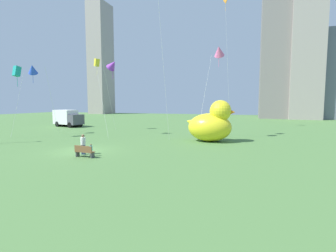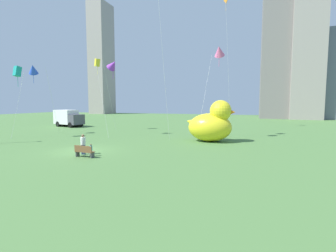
# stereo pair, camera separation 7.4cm
# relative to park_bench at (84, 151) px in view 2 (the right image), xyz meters

# --- Properties ---
(ground_plane) EXTENTS (140.00, 140.00, 0.00)m
(ground_plane) POSITION_rel_park_bench_xyz_m (-1.78, 2.16, -0.47)
(ground_plane) COLOR #4B753C
(park_bench) EXTENTS (1.58, 0.53, 0.90)m
(park_bench) POSITION_rel_park_bench_xyz_m (0.00, 0.00, 0.00)
(park_bench) COLOR brown
(park_bench) RESTS_ON ground
(person_adult) EXTENTS (0.39, 0.39, 1.61)m
(person_adult) POSITION_rel_park_bench_xyz_m (-0.74, 0.87, 0.41)
(person_adult) COLOR #38476B
(person_adult) RESTS_ON ground
(person_child) EXTENTS (0.23, 0.23, 0.95)m
(person_child) POSITION_rel_park_bench_xyz_m (0.23, 0.51, 0.05)
(person_child) COLOR silver
(person_child) RESTS_ON ground
(giant_inflatable_duck) EXTENTS (5.27, 3.38, 4.36)m
(giant_inflatable_duck) POSITION_rel_park_bench_xyz_m (7.87, 10.74, 1.39)
(giant_inflatable_duck) COLOR yellow
(giant_inflatable_duck) RESTS_ON ground
(box_truck) EXTENTS (5.79, 3.46, 2.85)m
(box_truck) POSITION_rel_park_bench_xyz_m (-17.93, 19.24, 0.96)
(box_truck) COLOR white
(box_truck) RESTS_ON ground
(city_skyline) EXTENTS (80.08, 19.06, 40.13)m
(city_skyline) POSITION_rel_park_bench_xyz_m (7.56, 58.33, 17.30)
(city_skyline) COLOR #9E938C
(city_skyline) RESTS_ON ground
(kite_orange) EXTENTS (1.50, 1.59, 20.50)m
(kite_orange) POSITION_rel_park_bench_xyz_m (7.68, 24.80, 18.02)
(kite_orange) COLOR silver
(kite_orange) RESTS_ON ground
(kite_teal) EXTENTS (1.49, 1.60, 8.21)m
(kite_teal) POSITION_rel_park_bench_xyz_m (-13.25, 5.95, 7.09)
(kite_teal) COLOR silver
(kite_teal) RESTS_ON ground
(kite_purple) EXTENTS (2.93, 2.79, 9.44)m
(kite_purple) POSITION_rel_park_bench_xyz_m (-4.28, 11.42, 8.18)
(kite_purple) COLOR silver
(kite_purple) RESTS_ON ground
(kite_yellow) EXTENTS (2.53, 3.70, 10.46)m
(kite_yellow) POSITION_rel_park_bench_xyz_m (-9.47, 15.79, 9.32)
(kite_yellow) COLOR silver
(kite_yellow) RESTS_ON ground
(kite_blue) EXTENTS (3.78, 3.82, 8.98)m
(kite_blue) POSITION_rel_park_bench_xyz_m (-13.92, 8.73, 7.73)
(kite_blue) COLOR silver
(kite_blue) RESTS_ON ground
(kite_pink) EXTENTS (2.72, 3.30, 10.51)m
(kite_pink) POSITION_rel_park_bench_xyz_m (8.26, 12.74, 9.24)
(kite_pink) COLOR silver
(kite_pink) RESTS_ON ground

